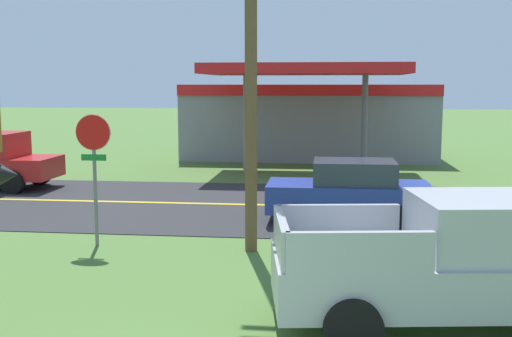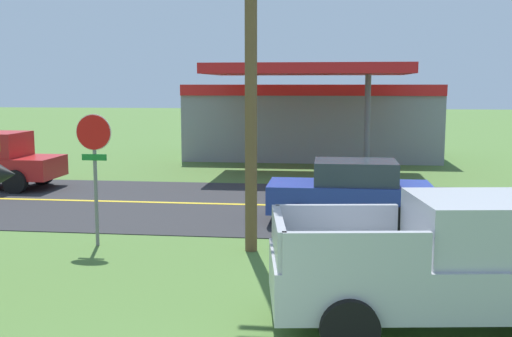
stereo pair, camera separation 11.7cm
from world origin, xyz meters
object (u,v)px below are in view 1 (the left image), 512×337
Objects in this scene: stop_sign at (94,156)px; utility_pole at (251,11)px; gas_station at (309,118)px; car_blue_far_lane at (350,191)px; pickup_silver_parked_on_lawn at (455,264)px.

stop_sign is 4.65m from utility_pole.
gas_station is at bearing 76.75° from stop_sign.
car_blue_far_lane is (5.70, 3.06, -1.20)m from stop_sign.
gas_station is (0.71, 17.81, -3.16)m from utility_pole.
stop_sign is 0.70× the size of car_blue_far_lane.
car_blue_far_lane is at bearing -84.19° from gas_station.
car_blue_far_lane is at bearing 100.45° from pickup_silver_parked_on_lawn.
stop_sign is at bearing -151.80° from car_blue_far_lane.
stop_sign is 8.06m from pickup_silver_parked_on_lawn.
pickup_silver_parked_on_lawn is 7.06m from car_blue_far_lane.
utility_pole is at bearing 0.13° from stop_sign.
utility_pole is 5.70m from car_blue_far_lane.
gas_station is 21.90m from pickup_silver_parked_on_lawn.
stop_sign is 18.30m from gas_station.
utility_pole is at bearing -92.30° from gas_station.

